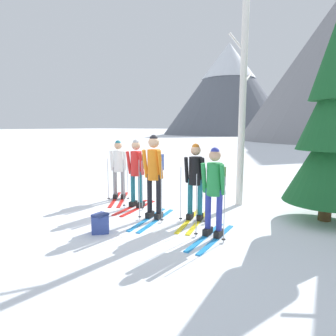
{
  "coord_description": "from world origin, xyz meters",
  "views": [
    {
      "loc": [
        3.79,
        -5.4,
        2.05
      ],
      "look_at": [
        0.15,
        0.49,
        1.05
      ],
      "focal_mm": 31.06,
      "sensor_mm": 36.0,
      "label": 1
    }
  ],
  "objects_px": {
    "skier_in_red": "(137,169)",
    "skier_in_black": "(195,179)",
    "skier_in_white": "(119,167)",
    "pine_tree_mid": "(331,129)",
    "birch_tree_tall": "(242,103)",
    "skier_in_orange": "(154,171)",
    "skier_in_green": "(214,187)",
    "backpack_on_snow_front": "(100,223)"
  },
  "relations": [
    {
      "from": "pine_tree_mid",
      "to": "backpack_on_snow_front",
      "type": "xyz_separation_m",
      "value": [
        -3.64,
        -3.13,
        -1.81
      ]
    },
    {
      "from": "pine_tree_mid",
      "to": "backpack_on_snow_front",
      "type": "distance_m",
      "value": 5.13
    },
    {
      "from": "skier_in_green",
      "to": "backpack_on_snow_front",
      "type": "bearing_deg",
      "value": -152.98
    },
    {
      "from": "skier_in_orange",
      "to": "skier_in_black",
      "type": "distance_m",
      "value": 0.91
    },
    {
      "from": "skier_in_red",
      "to": "skier_in_green",
      "type": "bearing_deg",
      "value": -18.81
    },
    {
      "from": "skier_in_white",
      "to": "skier_in_green",
      "type": "relative_size",
      "value": 0.99
    },
    {
      "from": "skier_in_green",
      "to": "skier_in_white",
      "type": "bearing_deg",
      "value": 159.94
    },
    {
      "from": "birch_tree_tall",
      "to": "backpack_on_snow_front",
      "type": "bearing_deg",
      "value": -115.57
    },
    {
      "from": "skier_in_green",
      "to": "birch_tree_tall",
      "type": "xyz_separation_m",
      "value": [
        -0.3,
        2.42,
        1.68
      ]
    },
    {
      "from": "skier_in_white",
      "to": "pine_tree_mid",
      "type": "relative_size",
      "value": 0.38
    },
    {
      "from": "skier_in_orange",
      "to": "birch_tree_tall",
      "type": "height_order",
      "value": "birch_tree_tall"
    },
    {
      "from": "backpack_on_snow_front",
      "to": "birch_tree_tall",
      "type": "bearing_deg",
      "value": 64.43
    },
    {
      "from": "skier_in_black",
      "to": "birch_tree_tall",
      "type": "xyz_separation_m",
      "value": [
        0.42,
        1.76,
        1.7
      ]
    },
    {
      "from": "backpack_on_snow_front",
      "to": "skier_in_green",
      "type": "bearing_deg",
      "value": 27.02
    },
    {
      "from": "skier_in_white",
      "to": "birch_tree_tall",
      "type": "relative_size",
      "value": 0.32
    },
    {
      "from": "skier_in_white",
      "to": "pine_tree_mid",
      "type": "bearing_deg",
      "value": 10.06
    },
    {
      "from": "skier_in_red",
      "to": "birch_tree_tall",
      "type": "distance_m",
      "value": 3.13
    },
    {
      "from": "birch_tree_tall",
      "to": "skier_in_orange",
      "type": "bearing_deg",
      "value": -120.22
    },
    {
      "from": "skier_in_black",
      "to": "birch_tree_tall",
      "type": "distance_m",
      "value": 2.49
    },
    {
      "from": "skier_in_black",
      "to": "skier_in_green",
      "type": "height_order",
      "value": "skier_in_black"
    },
    {
      "from": "skier_in_white",
      "to": "skier_in_black",
      "type": "relative_size",
      "value": 0.97
    },
    {
      "from": "skier_in_white",
      "to": "backpack_on_snow_front",
      "type": "relative_size",
      "value": 4.16
    },
    {
      "from": "skier_in_red",
      "to": "skier_in_orange",
      "type": "height_order",
      "value": "skier_in_orange"
    },
    {
      "from": "skier_in_red",
      "to": "skier_in_black",
      "type": "relative_size",
      "value": 1.0
    },
    {
      "from": "skier_in_black",
      "to": "backpack_on_snow_front",
      "type": "relative_size",
      "value": 4.3
    },
    {
      "from": "skier_in_white",
      "to": "skier_in_black",
      "type": "xyz_separation_m",
      "value": [
        2.68,
        -0.59,
        -0.01
      ]
    },
    {
      "from": "skier_in_white",
      "to": "backpack_on_snow_front",
      "type": "distance_m",
      "value": 2.77
    },
    {
      "from": "skier_in_green",
      "to": "birch_tree_tall",
      "type": "distance_m",
      "value": 2.96
    },
    {
      "from": "skier_in_red",
      "to": "birch_tree_tall",
      "type": "bearing_deg",
      "value": 36.47
    },
    {
      "from": "skier_in_black",
      "to": "pine_tree_mid",
      "type": "xyz_separation_m",
      "value": [
        2.43,
        1.49,
        1.08
      ]
    },
    {
      "from": "skier_in_red",
      "to": "pine_tree_mid",
      "type": "height_order",
      "value": "pine_tree_mid"
    },
    {
      "from": "skier_in_white",
      "to": "skier_in_orange",
      "type": "bearing_deg",
      "value": -27.05
    },
    {
      "from": "skier_in_red",
      "to": "skier_in_green",
      "type": "distance_m",
      "value": 2.59
    },
    {
      "from": "skier_in_black",
      "to": "birch_tree_tall",
      "type": "relative_size",
      "value": 0.33
    },
    {
      "from": "skier_in_red",
      "to": "skier_in_white",
      "type": "bearing_deg",
      "value": 156.83
    },
    {
      "from": "birch_tree_tall",
      "to": "backpack_on_snow_front",
      "type": "distance_m",
      "value": 4.49
    },
    {
      "from": "skier_in_red",
      "to": "skier_in_black",
      "type": "bearing_deg",
      "value": -5.88
    },
    {
      "from": "skier_in_white",
      "to": "skier_in_black",
      "type": "distance_m",
      "value": 2.74
    },
    {
      "from": "skier_in_black",
      "to": "backpack_on_snow_front",
      "type": "distance_m",
      "value": 2.17
    },
    {
      "from": "skier_in_black",
      "to": "backpack_on_snow_front",
      "type": "bearing_deg",
      "value": -126.43
    },
    {
      "from": "birch_tree_tall",
      "to": "skier_in_black",
      "type": "bearing_deg",
      "value": -103.33
    },
    {
      "from": "skier_in_red",
      "to": "backpack_on_snow_front",
      "type": "relative_size",
      "value": 4.32
    }
  ]
}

